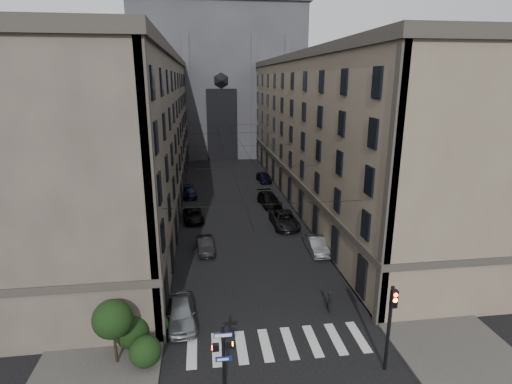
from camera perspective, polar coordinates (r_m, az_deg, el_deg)
name	(u,v)px	position (r m, az deg, el deg)	size (l,w,h in m)	color
sidewalk_left	(156,202)	(54.54, -14.11, -1.42)	(7.00, 80.00, 0.15)	#383533
sidewalk_right	(310,196)	(56.14, 7.69, -0.58)	(7.00, 80.00, 0.15)	#383533
zebra_crossing	(277,344)	(26.50, 3.09, -20.84)	(11.00, 3.20, 0.01)	beige
building_left	(127,133)	(53.04, -17.98, 8.08)	(13.60, 60.60, 18.85)	#494038
building_right	(334,129)	(55.14, 11.03, 8.82)	(13.60, 60.60, 18.85)	brown
gothic_tower	(218,69)	(90.91, -5.42, 17.04)	(35.00, 23.00, 58.00)	#2D2D33
pedestrian_signal_left	(223,354)	(21.99, -4.70, -22.11)	(1.02, 0.38, 4.00)	black
traffic_light_right	(390,319)	(23.85, 18.65, -16.80)	(0.34, 0.50, 5.20)	black
shrub_cluster	(130,330)	(25.52, -17.55, -18.32)	(3.90, 4.40, 3.90)	black
tram_wires	(234,147)	(52.34, -3.13, 6.40)	(14.00, 60.00, 0.43)	black
car_left_near	(181,313)	(28.24, -10.66, -16.63)	(1.86, 4.63, 1.58)	slate
car_left_midnear	(205,245)	(38.35, -7.26, -7.54)	(1.45, 4.15, 1.37)	black
car_left_midfar	(193,215)	(46.65, -8.94, -3.32)	(2.17, 4.71, 1.31)	black
car_left_far	(190,192)	(56.12, -9.48, -0.04)	(1.85, 4.54, 1.32)	black
car_right_near	(317,245)	(38.37, 8.65, -7.53)	(1.51, 4.34, 1.43)	gray
car_right_midnear	(285,220)	(44.38, 4.09, -3.97)	(2.67, 5.79, 1.61)	black
car_right_midfar	(269,200)	(51.57, 1.90, -1.09)	(2.24, 5.52, 1.60)	black
car_right_far	(264,177)	(63.43, 1.12, 2.12)	(1.80, 4.47, 1.52)	black
pedestrian	(330,301)	(29.42, 10.49, -15.11)	(0.60, 0.39, 1.64)	black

